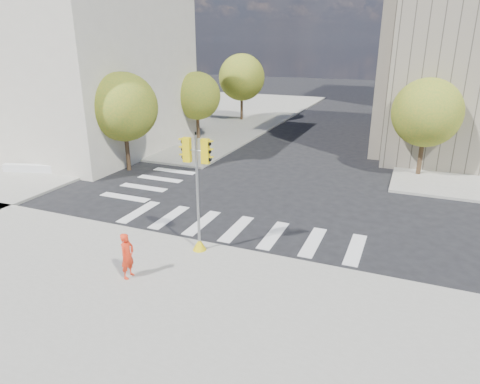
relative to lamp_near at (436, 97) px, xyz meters
The scene contains 15 objects.
ground 16.76m from the lamp_near, 119.74° to the right, with size 160.00×160.00×0.00m, color black.
sidewalk_near 26.63m from the lamp_near, 107.74° to the right, with size 30.00×14.00×0.15m, color gray.
sidewalk_far_left 30.79m from the lamp_near, 156.80° to the left, with size 28.00×40.00×0.15m, color gray.
classical_building 28.70m from the lamp_near, 167.91° to the right, with size 19.00×15.00×12.70m.
tree_lw_near 21.03m from the lamp_near, 151.61° to the right, with size 4.40×4.40×6.41m.
tree_lw_mid 18.52m from the lamp_near, behind, with size 4.00×4.00×5.77m.
tree_lw_far 21.03m from the lamp_near, 151.61° to the left, with size 4.80×4.80×6.95m.
tree_re_near 4.07m from the lamp_near, 97.13° to the right, with size 4.20×4.20×6.16m.
tree_re_mid 8.02m from the lamp_near, 93.58° to the left, with size 4.60×4.60×6.66m.
tree_re_far 20.02m from the lamp_near, 91.43° to the left, with size 4.00×4.00×5.88m.
lamp_near is the anchor object (origin of this frame).
lamp_far 14.00m from the lamp_near, 90.00° to the left, with size 0.35×0.18×8.11m.
traffic_signal 20.76m from the lamp_near, 114.59° to the right, with size 1.07×0.56×4.89m.
photographer 24.08m from the lamp_near, 114.72° to the right, with size 0.63×0.41×1.72m, color red.
planter_wall 26.43m from the lamp_near, 150.35° to the right, with size 6.00×0.40×0.50m, color silver.
Camera 1 is at (6.96, -18.65, 8.29)m, focal length 32.00 mm.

